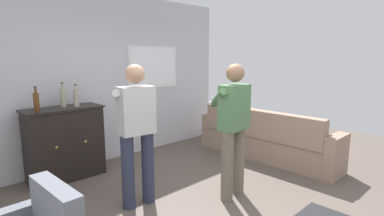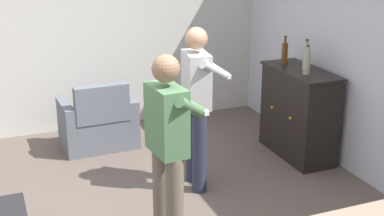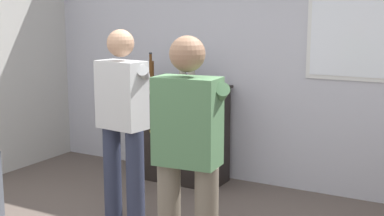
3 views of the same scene
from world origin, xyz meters
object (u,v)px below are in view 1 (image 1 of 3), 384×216
object	(u,v)px
couch	(264,140)
person_standing_right	(233,125)
bottle_liquor_amber	(76,97)
bottle_spirits_clear	(63,97)
person_standing_left	(136,129)
sideboard_cabinet	(65,143)
bottle_wine_green	(36,101)

from	to	relation	value
couch	person_standing_right	size ratio (longest dim) A/B	1.52
person_standing_right	bottle_liquor_amber	bearing A→B (deg)	118.77
bottle_liquor_amber	bottle_spirits_clear	distance (m)	0.18
couch	bottle_liquor_amber	size ratio (longest dim) A/B	7.88
bottle_liquor_amber	person_standing_left	bearing A→B (deg)	-85.00
sideboard_cabinet	bottle_wine_green	xyz separation A→B (m)	(-0.34, -0.02, 0.65)
couch	bottle_wine_green	world-z (taller)	bottle_wine_green
bottle_liquor_amber	person_standing_right	xyz separation A→B (m)	(1.09, -1.99, -0.24)
sideboard_cabinet	person_standing_left	distance (m)	1.49
couch	sideboard_cabinet	size ratio (longest dim) A/B	2.42
person_standing_left	couch	bearing A→B (deg)	-3.31
couch	person_standing_right	world-z (taller)	person_standing_right
person_standing_right	sideboard_cabinet	bearing A→B (deg)	121.94
couch	bottle_spirits_clear	bearing A→B (deg)	150.31
bottle_liquor_amber	bottle_spirits_clear	size ratio (longest dim) A/B	0.92
bottle_liquor_amber	person_standing_right	bearing A→B (deg)	-61.23
bottle_liquor_amber	sideboard_cabinet	bearing A→B (deg)	162.76
sideboard_cabinet	bottle_wine_green	distance (m)	0.74
sideboard_cabinet	person_standing_right	xyz separation A→B (m)	(1.28, -2.05, 0.41)
person_standing_right	bottle_spirits_clear	bearing A→B (deg)	120.95
couch	person_standing_left	distance (m)	2.56
sideboard_cabinet	bottle_liquor_amber	size ratio (longest dim) A/B	3.26
bottle_wine_green	person_standing_left	world-z (taller)	person_standing_left
person_standing_left	sideboard_cabinet	bearing A→B (deg)	102.14
bottle_wine_green	bottle_liquor_amber	bearing A→B (deg)	-3.83
sideboard_cabinet	bottle_wine_green	size ratio (longest dim) A/B	3.23
sideboard_cabinet	person_standing_right	world-z (taller)	person_standing_right
bottle_wine_green	person_standing_left	bearing A→B (deg)	-65.04
bottle_wine_green	bottle_liquor_amber	world-z (taller)	bottle_wine_green
person_standing_left	person_standing_right	distance (m)	1.17
bottle_wine_green	person_standing_left	size ratio (longest dim) A/B	0.19
bottle_liquor_amber	person_standing_left	world-z (taller)	person_standing_left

